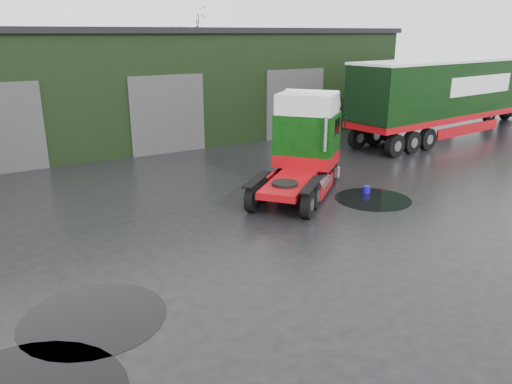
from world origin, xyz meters
TOP-DOWN VIEW (x-y plane):
  - ground at (0.00, 0.00)m, footprint 100.00×100.00m
  - warehouse at (2.00, 20.00)m, footprint 32.40×12.40m
  - hero_tractor at (3.40, 4.50)m, footprint 6.39×5.95m
  - lorry_right at (17.00, 9.00)m, footprint 17.88×4.97m
  - wash_bucket at (6.05, 3.40)m, footprint 0.36×0.36m
  - tree_back_b at (10.00, 30.00)m, footprint 4.40×4.40m
  - puddle_0 at (-5.43, -0.25)m, footprint 3.22×3.22m
  - puddle_1 at (5.74, 2.69)m, footprint 2.87×2.87m

SIDE VIEW (x-z plane):
  - ground at x=0.00m, z-range 0.00..0.00m
  - puddle_0 at x=-5.43m, z-range 0.00..0.01m
  - puddle_1 at x=5.74m, z-range 0.00..0.01m
  - wash_bucket at x=6.05m, z-range 0.00..0.28m
  - hero_tractor at x=3.40m, z-range 0.00..3.82m
  - lorry_right at x=17.00m, z-range 0.00..4.64m
  - warehouse at x=2.00m, z-range 0.01..6.31m
  - tree_back_b at x=10.00m, z-range 0.00..7.50m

